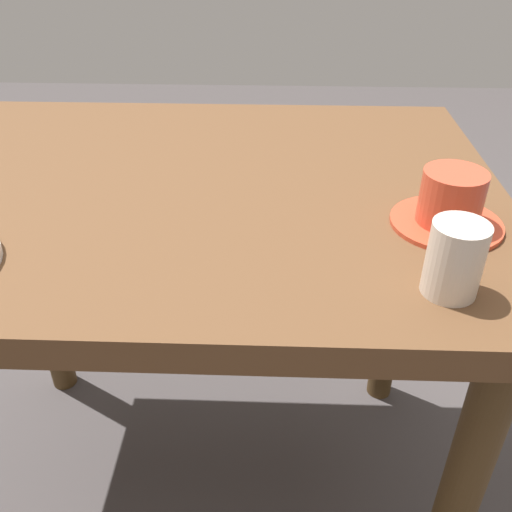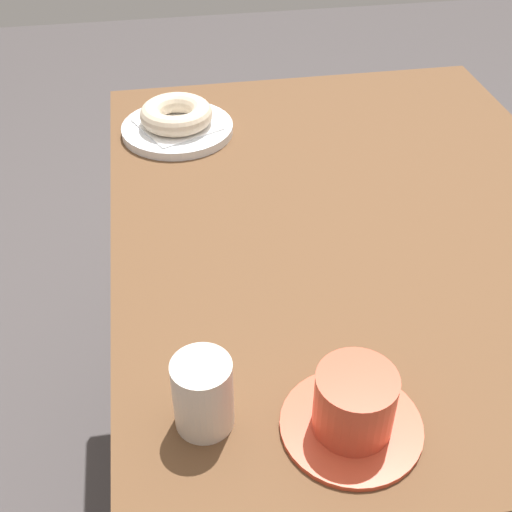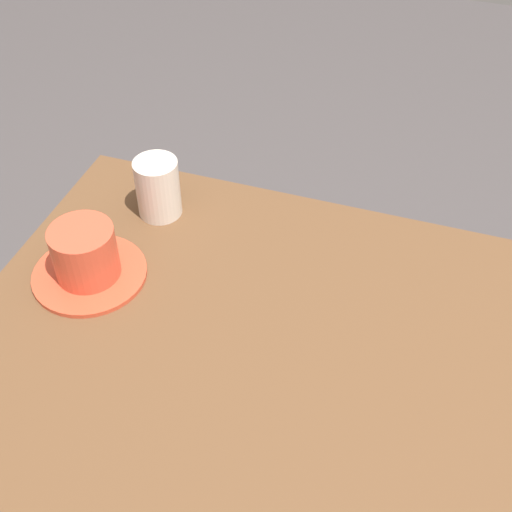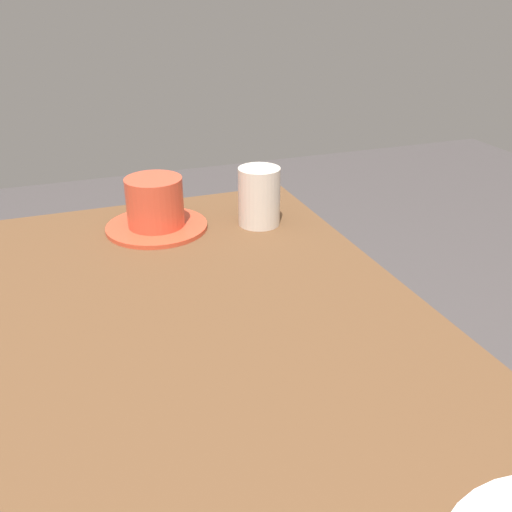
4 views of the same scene
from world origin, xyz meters
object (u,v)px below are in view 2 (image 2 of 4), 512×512
plate_sugar_ring (178,129)px  coffee_cup (354,407)px  sugar_jar (203,394)px  donut_sugar_ring (176,114)px

plate_sugar_ring → coffee_cup: (-0.67, -0.13, 0.03)m
coffee_cup → sugar_jar: sugar_jar is taller
donut_sugar_ring → sugar_jar: sugar_jar is taller
plate_sugar_ring → sugar_jar: bearing=178.2°
plate_sugar_ring → coffee_cup: bearing=-168.9°
plate_sugar_ring → coffee_cup: coffee_cup is taller
donut_sugar_ring → coffee_cup: 0.68m
coffee_cup → sugar_jar: size_ratio=1.71×
sugar_jar → plate_sugar_ring: bearing=-1.8°
plate_sugar_ring → donut_sugar_ring: donut_sugar_ring is taller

